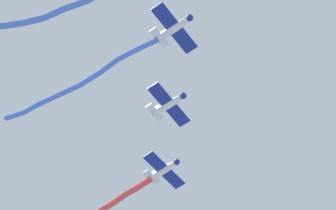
# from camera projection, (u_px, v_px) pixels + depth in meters

# --- Properties ---
(smoke_trail_lead) EXTENTS (7.12, 22.08, 2.55)m
(smoke_trail_lead) POSITION_uv_depth(u_px,v_px,m) (74.00, 0.00, 71.17)
(smoke_trail_lead) COLOR #4C75DB
(airplane_left_wing) EXTENTS (7.23, 5.39, 1.82)m
(airplane_left_wing) POSITION_uv_depth(u_px,v_px,m) (174.00, 28.00, 74.42)
(airplane_left_wing) COLOR silver
(smoke_trail_left_wing) EXTENTS (3.93, 22.95, 1.33)m
(smoke_trail_left_wing) POSITION_uv_depth(u_px,v_px,m) (79.00, 82.00, 78.39)
(smoke_trail_left_wing) COLOR #4C75DB
(airplane_right_wing) EXTENTS (7.25, 5.40, 1.82)m
(airplane_right_wing) POSITION_uv_depth(u_px,v_px,m) (169.00, 104.00, 80.54)
(airplane_right_wing) COLOR silver
(airplane_slot) EXTENTS (7.20, 5.36, 1.82)m
(airplane_slot) POSITION_uv_depth(u_px,v_px,m) (164.00, 170.00, 86.65)
(airplane_slot) COLOR silver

